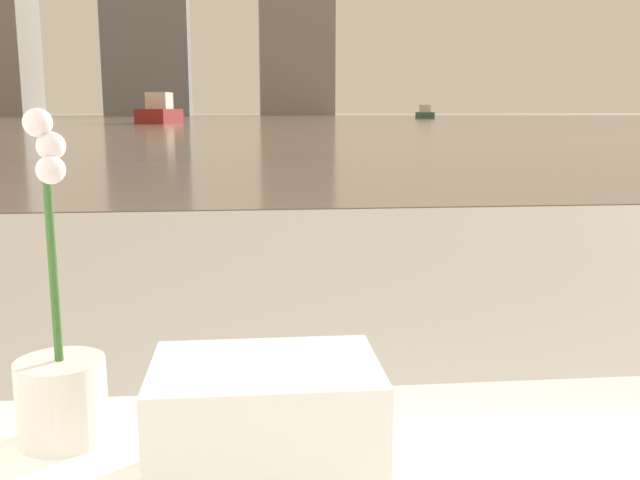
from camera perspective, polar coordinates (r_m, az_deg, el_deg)
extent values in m
cylinder|color=silver|center=(1.10, -19.94, -11.94)|extent=(0.13, 0.13, 0.12)
cylinder|color=#38662D|center=(1.04, -20.70, -0.38)|extent=(0.01, 0.01, 0.33)
sphere|color=silver|center=(1.02, -21.66, 8.73)|extent=(0.04, 0.04, 0.04)
sphere|color=silver|center=(1.02, -20.73, 7.05)|extent=(0.04, 0.04, 0.04)
sphere|color=silver|center=(1.01, -20.74, 5.27)|extent=(0.04, 0.04, 0.04)
cube|color=white|center=(0.95, -4.29, -17.77)|extent=(0.28, 0.20, 0.04)
cube|color=white|center=(0.93, -4.33, -15.60)|extent=(0.28, 0.20, 0.04)
cube|color=white|center=(0.91, -4.36, -13.35)|extent=(0.28, 0.20, 0.04)
cube|color=white|center=(0.90, -4.40, -11.01)|extent=(0.28, 0.20, 0.04)
cube|color=gray|center=(62.03, -5.59, 9.47)|extent=(180.00, 110.00, 0.01)
cube|color=maroon|center=(51.04, -12.68, 9.64)|extent=(2.72, 5.85, 0.99)
cube|color=silver|center=(51.04, -12.73, 10.82)|extent=(1.70, 2.29, 1.13)
cube|color=#335647|center=(77.25, 8.38, 9.84)|extent=(1.46, 3.82, 0.66)
cube|color=silver|center=(77.25, 8.40, 10.36)|extent=(1.00, 1.45, 0.75)
cube|color=slate|center=(119.72, -13.75, 16.32)|extent=(13.16, 6.82, 27.74)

